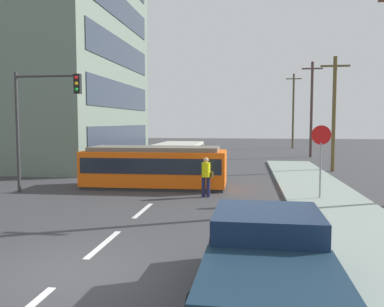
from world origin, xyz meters
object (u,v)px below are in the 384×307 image
at_px(streetcar_tram, 155,166).
at_px(utility_pole_distant, 293,110).
at_px(stop_sign, 321,146).
at_px(pickup_truck_parked, 268,260).
at_px(utility_pole_far, 312,108).
at_px(pedestrian_crossing, 206,175).
at_px(city_bus, 179,155).
at_px(traffic_light_mast, 42,108).
at_px(utility_pole_mid, 334,112).

relative_size(streetcar_tram, utility_pole_distant, 0.77).
relative_size(stop_sign, utility_pole_distant, 0.33).
bearing_deg(pickup_truck_parked, utility_pole_distant, 83.27).
xyz_separation_m(utility_pole_far, utility_pole_distant, (-0.25, 12.21, 0.19)).
relative_size(pedestrian_crossing, stop_sign, 0.58).
xyz_separation_m(city_bus, traffic_light_mast, (-4.70, -8.31, 2.70)).
bearing_deg(traffic_light_mast, utility_pole_far, 54.59).
distance_m(pedestrian_crossing, utility_pole_distant, 33.70).
xyz_separation_m(pedestrian_crossing, utility_pole_distant, (7.10, 32.74, 3.66)).
relative_size(streetcar_tram, city_bus, 1.31).
xyz_separation_m(pedestrian_crossing, traffic_light_mast, (-7.25, -0.01, 2.80)).
distance_m(city_bus, utility_pole_mid, 10.22).
height_order(pickup_truck_parked, traffic_light_mast, traffic_light_mast).
distance_m(streetcar_tram, stop_sign, 7.77).
height_order(city_bus, utility_pole_far, utility_pole_far).
distance_m(pickup_truck_parked, utility_pole_mid, 20.76).
distance_m(streetcar_tram, city_bus, 6.14).
bearing_deg(utility_pole_mid, pedestrian_crossing, -125.60).
xyz_separation_m(city_bus, utility_pole_mid, (9.69, 1.67, 2.76)).
bearing_deg(city_bus, traffic_light_mast, -119.49).
xyz_separation_m(stop_sign, utility_pole_far, (2.77, 20.86, 2.22)).
height_order(pickup_truck_parked, utility_pole_mid, utility_pole_mid).
distance_m(utility_pole_mid, utility_pole_far, 10.58).
xyz_separation_m(city_bus, utility_pole_distant, (9.65, 24.44, 3.56)).
xyz_separation_m(pickup_truck_parked, stop_sign, (2.52, 9.62, 1.40)).
height_order(utility_pole_mid, utility_pole_far, utility_pole_far).
bearing_deg(stop_sign, traffic_light_mast, 178.48).
xyz_separation_m(streetcar_tram, city_bus, (0.13, 6.13, 0.02)).
height_order(city_bus, utility_pole_mid, utility_pole_mid).
relative_size(pedestrian_crossing, utility_pole_far, 0.20).
bearing_deg(utility_pole_mid, stop_sign, -103.93).
bearing_deg(utility_pole_far, utility_pole_mid, -91.17).
height_order(streetcar_tram, pedestrian_crossing, streetcar_tram).
relative_size(pedestrian_crossing, utility_pole_distant, 0.19).
distance_m(city_bus, utility_pole_far, 16.10).
xyz_separation_m(streetcar_tram, traffic_light_mast, (-4.57, -2.17, 2.72)).
bearing_deg(utility_pole_far, pickup_truck_parked, -99.85).
height_order(streetcar_tram, pickup_truck_parked, streetcar_tram).
xyz_separation_m(utility_pole_mid, utility_pole_far, (0.22, 10.56, 0.60)).
xyz_separation_m(streetcar_tram, stop_sign, (7.27, -2.49, 1.17)).
height_order(city_bus, utility_pole_distant, utility_pole_distant).
distance_m(pickup_truck_parked, utility_pole_distant, 43.14).
bearing_deg(pedestrian_crossing, city_bus, 107.14).
relative_size(stop_sign, traffic_light_mast, 0.54).
xyz_separation_m(city_bus, utility_pole_far, (9.91, 12.24, 3.37)).
bearing_deg(stop_sign, pedestrian_crossing, 175.91).
bearing_deg(utility_pole_far, city_bus, -129.00).
bearing_deg(utility_pole_distant, traffic_light_mast, -113.66).
bearing_deg(city_bus, utility_pole_distant, 68.45).
xyz_separation_m(streetcar_tram, pedestrian_crossing, (2.69, -2.16, -0.08)).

